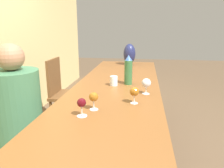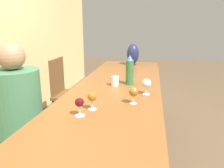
% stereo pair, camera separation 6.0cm
% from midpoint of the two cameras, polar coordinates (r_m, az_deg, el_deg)
% --- Properties ---
extents(ground_plane, '(14.00, 14.00, 0.00)m').
position_cam_midpoint_polar(ground_plane, '(2.41, 0.07, -19.12)').
color(ground_plane, brown).
extents(dining_table, '(3.08, 0.83, 0.78)m').
position_cam_midpoint_polar(dining_table, '(2.09, 0.07, -2.86)').
color(dining_table, brown).
rests_on(dining_table, ground_plane).
extents(water_bottle, '(0.08, 0.08, 0.30)m').
position_cam_midpoint_polar(water_bottle, '(2.18, 3.50, 3.61)').
color(water_bottle, '#336638').
rests_on(water_bottle, dining_table).
extents(water_tumbler, '(0.08, 0.08, 0.09)m').
position_cam_midpoint_polar(water_tumbler, '(2.15, -0.34, 0.83)').
color(water_tumbler, silver).
rests_on(water_tumbler, dining_table).
extents(vase, '(0.18, 0.18, 0.31)m').
position_cam_midpoint_polar(vase, '(3.27, 4.05, 7.81)').
color(vase, '#1E234C').
rests_on(vase, dining_table).
extents(wine_glass_0, '(0.07, 0.07, 0.13)m').
position_cam_midpoint_polar(wine_glass_0, '(1.53, -5.94, -3.49)').
color(wine_glass_0, silver).
rests_on(wine_glass_0, dining_table).
extents(wine_glass_1, '(0.07, 0.07, 0.13)m').
position_cam_midpoint_polar(wine_glass_1, '(1.65, 4.83, -2.07)').
color(wine_glass_1, silver).
rests_on(wine_glass_1, dining_table).
extents(wine_glass_2, '(0.07, 0.07, 0.12)m').
position_cam_midpoint_polar(wine_glass_2, '(1.44, -9.15, -5.08)').
color(wine_glass_2, silver).
rests_on(wine_glass_2, dining_table).
extents(wine_glass_3, '(0.08, 0.08, 0.14)m').
position_cam_midpoint_polar(wine_glass_3, '(1.89, 8.04, 0.18)').
color(wine_glass_3, silver).
rests_on(wine_glass_3, dining_table).
extents(chair_near, '(0.44, 0.44, 0.93)m').
position_cam_midpoint_polar(chair_near, '(2.03, -25.56, -11.57)').
color(chair_near, brown).
rests_on(chair_near, ground_plane).
extents(chair_far, '(0.44, 0.44, 0.93)m').
position_cam_midpoint_polar(chair_far, '(3.03, -13.03, -1.77)').
color(chair_far, brown).
rests_on(chair_far, ground_plane).
extents(person_near, '(0.39, 0.39, 1.23)m').
position_cam_midpoint_polar(person_near, '(1.92, -23.88, -7.81)').
color(person_near, '#2D2D38').
rests_on(person_near, ground_plane).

